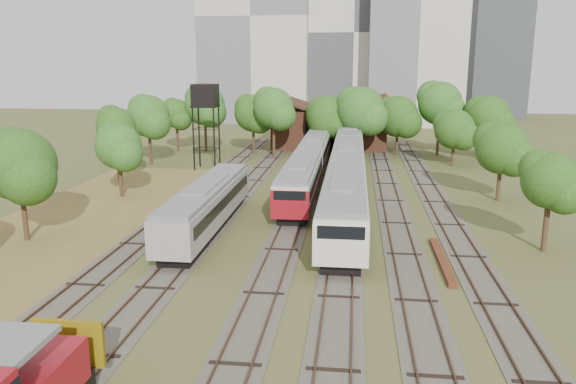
# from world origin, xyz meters

# --- Properties ---
(ground) EXTENTS (240.00, 240.00, 0.00)m
(ground) POSITION_xyz_m (0.00, 0.00, 0.00)
(ground) COLOR #475123
(ground) RESTS_ON ground
(dry_grass_patch) EXTENTS (14.00, 60.00, 0.04)m
(dry_grass_patch) POSITION_xyz_m (-18.00, 8.00, 0.02)
(dry_grass_patch) COLOR brown
(dry_grass_patch) RESTS_ON ground
(tracks) EXTENTS (24.60, 80.00, 0.19)m
(tracks) POSITION_xyz_m (-0.67, 25.00, 0.04)
(tracks) COLOR #4C473D
(tracks) RESTS_ON ground
(railcar_red_set) EXTENTS (2.87, 34.58, 3.54)m
(railcar_red_set) POSITION_xyz_m (-2.00, 32.46, 1.87)
(railcar_red_set) COLOR black
(railcar_red_set) RESTS_ON ground
(railcar_green_set) EXTENTS (3.19, 52.08, 3.95)m
(railcar_green_set) POSITION_xyz_m (2.00, 31.44, 2.09)
(railcar_green_set) COLOR black
(railcar_green_set) RESTS_ON ground
(railcar_rear) EXTENTS (2.82, 16.08, 3.48)m
(railcar_rear) POSITION_xyz_m (-2.00, 59.71, 1.84)
(railcar_rear) COLOR black
(railcar_rear) RESTS_ON ground
(old_grey_coach) EXTENTS (2.76, 18.00, 3.41)m
(old_grey_coach) POSITION_xyz_m (-8.00, 14.52, 1.86)
(old_grey_coach) COLOR black
(old_grey_coach) RESTS_ON ground
(water_tower) EXTENTS (2.81, 2.81, 9.75)m
(water_tower) POSITION_xyz_m (-14.36, 38.54, 8.22)
(water_tower) COLOR black
(water_tower) RESTS_ON ground
(rail_pile_far) EXTENTS (0.53, 8.40, 0.27)m
(rail_pile_far) POSITION_xyz_m (8.20, 9.32, 0.14)
(rail_pile_far) COLOR brown
(rail_pile_far) RESTS_ON ground
(maintenance_shed) EXTENTS (16.45, 11.55, 7.58)m
(maintenance_shed) POSITION_xyz_m (-1.00, 57.98, 2.91)
(maintenance_shed) COLOR #341C13
(maintenance_shed) RESTS_ON ground
(tree_band_left) EXTENTS (7.94, 62.79, 8.39)m
(tree_band_left) POSITION_xyz_m (-20.52, 20.65, 5.29)
(tree_band_left) COLOR #382616
(tree_band_left) RESTS_ON ground
(tree_band_far) EXTENTS (42.61, 9.42, 9.74)m
(tree_band_far) POSITION_xyz_m (1.42, 50.11, 5.87)
(tree_band_far) COLOR #382616
(tree_band_far) RESTS_ON ground
(tree_band_right) EXTENTS (5.84, 35.84, 7.06)m
(tree_band_right) POSITION_xyz_m (14.98, 31.11, 4.58)
(tree_band_right) COLOR #382616
(tree_band_right) RESTS_ON ground
(tower_left) EXTENTS (22.00, 16.00, 42.00)m
(tower_left) POSITION_xyz_m (-18.00, 95.00, 21.00)
(tower_left) COLOR beige
(tower_left) RESTS_ON ground
(tower_centre) EXTENTS (20.00, 18.00, 36.00)m
(tower_centre) POSITION_xyz_m (2.00, 100.00, 18.00)
(tower_centre) COLOR beige
(tower_centre) RESTS_ON ground
(tower_right) EXTENTS (18.00, 16.00, 48.00)m
(tower_right) POSITION_xyz_m (14.00, 92.00, 24.00)
(tower_right) COLOR beige
(tower_right) RESTS_ON ground
(tower_far_right) EXTENTS (12.00, 12.00, 28.00)m
(tower_far_right) POSITION_xyz_m (34.00, 110.00, 14.00)
(tower_far_right) COLOR #3A3D41
(tower_far_right) RESTS_ON ground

